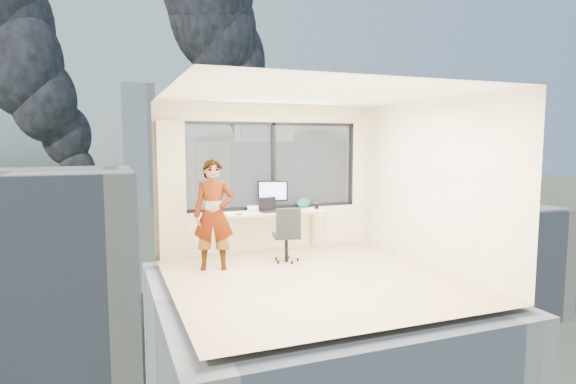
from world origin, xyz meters
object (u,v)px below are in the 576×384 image
desk (274,232)px  monitor (273,195)px  chair (286,234)px  handbag (303,202)px  laptop (271,205)px  person (214,215)px  game_console (257,208)px

desk → monitor: size_ratio=3.39×
chair → monitor: (0.04, 0.78, 0.55)m
chair → handbag: size_ratio=3.60×
desk → laptop: size_ratio=4.96×
person → handbag: 2.03m
monitor → game_console: 0.37m
monitor → laptop: (-0.11, -0.20, -0.15)m
laptop → chair: bearing=-92.3°
chair → handbag: bearing=63.5°
desk → monitor: (0.02, 0.15, 0.64)m
chair → person: bearing=-168.3°
game_console → person: bearing=-123.6°
game_console → laptop: 0.34m
game_console → laptop: (0.16, -0.28, 0.07)m
desk → person: bearing=-152.0°
desk → person: 1.45m
chair → laptop: size_ratio=2.54×
game_console → desk: bearing=-28.1°
person → handbag: size_ratio=6.59×
laptop → desk: bearing=22.3°
game_console → handbag: bearing=12.8°
monitor → laptop: size_ratio=1.46×
chair → handbag: 1.14m
person → laptop: size_ratio=4.65×
person → handbag: (1.85, 0.85, 0.00)m
person → handbag: bearing=39.6°
monitor → handbag: monitor is taller
chair → person: size_ratio=0.55×
person → monitor: (1.23, 0.79, 0.17)m
chair → handbag: (0.66, 0.84, 0.39)m
laptop → handbag: laptop is taller
monitor → handbag: (0.62, 0.06, -0.17)m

